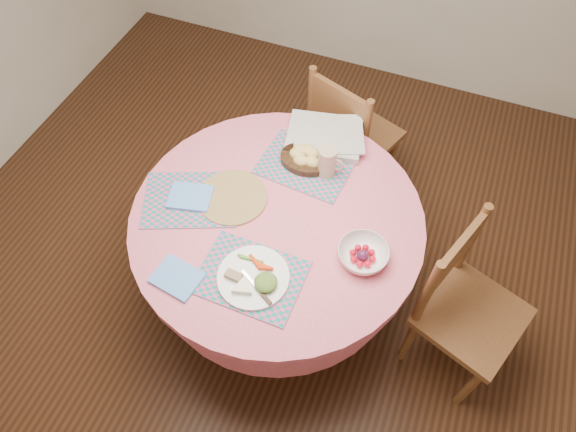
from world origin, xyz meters
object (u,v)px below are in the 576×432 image
fruit_bowl (363,255)px  bread_bowl (305,157)px  dining_table (278,241)px  chair_right (464,305)px  chair_back (349,135)px  latte_mug (328,162)px  wicker_trivet (233,197)px  dinner_plate (254,278)px

fruit_bowl → bread_bowl: bearing=134.8°
bread_bowl → dining_table: bearing=-91.0°
dining_table → chair_right: 0.86m
bread_bowl → chair_right: bearing=-18.3°
chair_back → latte_mug: size_ratio=6.30×
wicker_trivet → dining_table: bearing=-5.5°
latte_mug → bread_bowl: bearing=167.4°
dining_table → chair_back: 0.83m
dining_table → fruit_bowl: bearing=-9.5°
chair_right → dinner_plate: bearing=133.3°
wicker_trivet → dinner_plate: dinner_plate is taller
chair_back → fruit_bowl: (0.31, -0.89, 0.31)m
wicker_trivet → bread_bowl: (0.22, 0.30, 0.03)m
latte_mug → fruit_bowl: latte_mug is taller
bread_bowl → latte_mug: size_ratio=1.59×
dining_table → bread_bowl: bearing=89.0°
chair_right → bread_bowl: chair_right is taller
latte_mug → chair_back: bearing=93.6°
fruit_bowl → latte_mug: bearing=127.1°
chair_right → wicker_trivet: size_ratio=3.02×
latte_mug → dinner_plate: bearing=-97.8°
bread_bowl → latte_mug: 0.12m
latte_mug → dining_table: bearing=-111.5°
dinner_plate → bread_bowl: bearing=92.6°
latte_mug → wicker_trivet: bearing=-140.0°
dining_table → latte_mug: 0.42m
fruit_bowl → chair_back: bearing=109.0°
wicker_trivet → fruit_bowl: size_ratio=1.16×
chair_back → fruit_bowl: bearing=129.8°
dining_table → wicker_trivet: 0.29m
chair_back → wicker_trivet: size_ratio=3.03×
dinner_plate → fruit_bowl: size_ratio=1.08×
dinner_plate → latte_mug: latte_mug is taller
bread_bowl → fruit_bowl: (0.39, -0.39, -0.01)m
dinner_plate → latte_mug: (0.08, 0.61, 0.06)m
chair_right → bread_bowl: bearing=91.7°
chair_back → wicker_trivet: (-0.30, -0.80, 0.28)m
dinner_plate → fruit_bowl: bearing=34.4°
chair_back → dinner_plate: (-0.05, -1.13, 0.30)m
bread_bowl → fruit_bowl: 0.55m
chair_right → wicker_trivet: chair_right is taller
bread_bowl → fruit_bowl: size_ratio=0.89×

